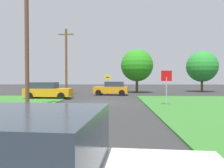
{
  "coord_description": "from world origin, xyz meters",
  "views": [
    {
      "loc": [
        1.52,
        -18.01,
        1.93
      ],
      "look_at": [
        0.85,
        3.2,
        1.45
      ],
      "focal_mm": 35.24,
      "sensor_mm": 36.0,
      "label": 1
    }
  ],
  "objects_px": {
    "parked_car_near_building": "(47,91)",
    "utility_pole_mid": "(66,61)",
    "direction_sign": "(108,82)",
    "oak_tree_left": "(137,65)",
    "stop_sign": "(166,81)",
    "pine_tree_center": "(202,67)",
    "utility_pole_near": "(27,41)",
    "car_approaching_junction": "(112,88)"
  },
  "relations": [
    {
      "from": "car_approaching_junction",
      "to": "utility_pole_mid",
      "type": "xyz_separation_m",
      "value": [
        -5.3,
        -0.78,
        3.2
      ]
    },
    {
      "from": "car_approaching_junction",
      "to": "direction_sign",
      "type": "xyz_separation_m",
      "value": [
        -0.52,
        0.21,
        0.81
      ]
    },
    {
      "from": "parked_car_near_building",
      "to": "oak_tree_left",
      "type": "distance_m",
      "value": 13.78
    },
    {
      "from": "pine_tree_center",
      "to": "parked_car_near_building",
      "type": "bearing_deg",
      "value": -148.2
    },
    {
      "from": "car_approaching_junction",
      "to": "pine_tree_center",
      "type": "distance_m",
      "value": 15.22
    },
    {
      "from": "utility_pole_mid",
      "to": "pine_tree_center",
      "type": "relative_size",
      "value": 1.27
    },
    {
      "from": "utility_pole_near",
      "to": "utility_pole_mid",
      "type": "relative_size",
      "value": 1.1
    },
    {
      "from": "stop_sign",
      "to": "car_approaching_junction",
      "type": "height_order",
      "value": "stop_sign"
    },
    {
      "from": "stop_sign",
      "to": "car_approaching_junction",
      "type": "relative_size",
      "value": 0.6
    },
    {
      "from": "car_approaching_junction",
      "to": "utility_pole_near",
      "type": "bearing_deg",
      "value": 72.12
    },
    {
      "from": "parked_car_near_building",
      "to": "stop_sign",
      "type": "bearing_deg",
      "value": -26.24
    },
    {
      "from": "utility_pole_near",
      "to": "oak_tree_left",
      "type": "relative_size",
      "value": 1.4
    },
    {
      "from": "direction_sign",
      "to": "oak_tree_left",
      "type": "relative_size",
      "value": 0.43
    },
    {
      "from": "parked_car_near_building",
      "to": "utility_pole_near",
      "type": "distance_m",
      "value": 7.82
    },
    {
      "from": "parked_car_near_building",
      "to": "pine_tree_center",
      "type": "relative_size",
      "value": 0.74
    },
    {
      "from": "stop_sign",
      "to": "direction_sign",
      "type": "bearing_deg",
      "value": -54.09
    },
    {
      "from": "stop_sign",
      "to": "utility_pole_near",
      "type": "xyz_separation_m",
      "value": [
        -9.38,
        -1.33,
        2.62
      ]
    },
    {
      "from": "parked_car_near_building",
      "to": "pine_tree_center",
      "type": "bearing_deg",
      "value": 33.89
    },
    {
      "from": "parked_car_near_building",
      "to": "utility_pole_mid",
      "type": "distance_m",
      "value": 5.4
    },
    {
      "from": "parked_car_near_building",
      "to": "oak_tree_left",
      "type": "bearing_deg",
      "value": 47.31
    },
    {
      "from": "parked_car_near_building",
      "to": "pine_tree_center",
      "type": "height_order",
      "value": "pine_tree_center"
    },
    {
      "from": "pine_tree_center",
      "to": "utility_pole_near",
      "type": "bearing_deg",
      "value": -134.27
    },
    {
      "from": "utility_pole_mid",
      "to": "stop_sign",
      "type": "bearing_deg",
      "value": -46.0
    },
    {
      "from": "direction_sign",
      "to": "oak_tree_left",
      "type": "xyz_separation_m",
      "value": [
        3.87,
        4.29,
        2.21
      ]
    },
    {
      "from": "utility_pole_near",
      "to": "oak_tree_left",
      "type": "bearing_deg",
      "value": 62.54
    },
    {
      "from": "stop_sign",
      "to": "car_approaching_junction",
      "type": "bearing_deg",
      "value": -56.05
    },
    {
      "from": "oak_tree_left",
      "to": "pine_tree_center",
      "type": "distance_m",
      "value": 10.16
    },
    {
      "from": "car_approaching_junction",
      "to": "oak_tree_left",
      "type": "relative_size",
      "value": 0.69
    },
    {
      "from": "utility_pole_mid",
      "to": "oak_tree_left",
      "type": "relative_size",
      "value": 1.27
    },
    {
      "from": "stop_sign",
      "to": "oak_tree_left",
      "type": "bearing_deg",
      "value": -74.41
    },
    {
      "from": "direction_sign",
      "to": "utility_pole_mid",
      "type": "bearing_deg",
      "value": -168.28
    },
    {
      "from": "stop_sign",
      "to": "parked_car_near_building",
      "type": "height_order",
      "value": "stop_sign"
    },
    {
      "from": "utility_pole_near",
      "to": "oak_tree_left",
      "type": "xyz_separation_m",
      "value": [
        8.54,
        16.44,
        -0.57
      ]
    },
    {
      "from": "pine_tree_center",
      "to": "utility_pole_mid",
      "type": "bearing_deg",
      "value": -157.36
    },
    {
      "from": "utility_pole_near",
      "to": "pine_tree_center",
      "type": "distance_m",
      "value": 26.37
    },
    {
      "from": "parked_car_near_building",
      "to": "utility_pole_mid",
      "type": "xyz_separation_m",
      "value": [
        0.83,
        4.27,
        3.2
      ]
    },
    {
      "from": "direction_sign",
      "to": "oak_tree_left",
      "type": "distance_m",
      "value": 6.18
    },
    {
      "from": "oak_tree_left",
      "to": "pine_tree_center",
      "type": "bearing_deg",
      "value": 13.9
    },
    {
      "from": "stop_sign",
      "to": "direction_sign",
      "type": "relative_size",
      "value": 0.97
    },
    {
      "from": "parked_car_near_building",
      "to": "car_approaching_junction",
      "type": "height_order",
      "value": "same"
    },
    {
      "from": "parked_car_near_building",
      "to": "utility_pole_near",
      "type": "height_order",
      "value": "utility_pole_near"
    },
    {
      "from": "stop_sign",
      "to": "parked_car_near_building",
      "type": "distance_m",
      "value": 11.76
    }
  ]
}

